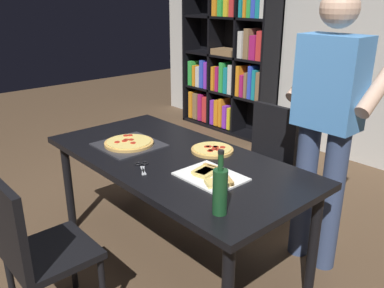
{
  "coord_description": "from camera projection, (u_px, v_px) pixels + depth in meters",
  "views": [
    {
      "loc": [
        1.83,
        -1.49,
        1.71
      ],
      "look_at": [
        0.0,
        0.15,
        0.8
      ],
      "focal_mm": 37.75,
      "sensor_mm": 36.0,
      "label": 1
    }
  ],
  "objects": [
    {
      "name": "ground_plane",
      "position": [
        176.0,
        257.0,
        2.8
      ],
      "size": [
        12.0,
        12.0,
        0.0
      ],
      "primitive_type": "plane",
      "color": "brown"
    },
    {
      "name": "back_wall",
      "position": [
        379.0,
        29.0,
        3.94
      ],
      "size": [
        6.4,
        0.1,
        2.8
      ],
      "primitive_type": "cube",
      "color": "silver",
      "rests_on": "ground_plane"
    },
    {
      "name": "dining_table",
      "position": [
        174.0,
        167.0,
        2.57
      ],
      "size": [
        1.8,
        0.88,
        0.75
      ],
      "color": "black",
      "rests_on": "ground_plane"
    },
    {
      "name": "chair_near_camera",
      "position": [
        34.0,
        246.0,
        2.05
      ],
      "size": [
        0.42,
        0.42,
        0.9
      ],
      "color": "black",
      "rests_on": "ground_plane"
    },
    {
      "name": "chair_far_side",
      "position": [
        265.0,
        155.0,
        3.2
      ],
      "size": [
        0.42,
        0.42,
        0.9
      ],
      "color": "black",
      "rests_on": "ground_plane"
    },
    {
      "name": "bookshelf",
      "position": [
        230.0,
        60.0,
        5.18
      ],
      "size": [
        1.4,
        0.35,
        1.95
      ],
      "color": "black",
      "rests_on": "ground_plane"
    },
    {
      "name": "person_serving_pizza",
      "position": [
        328.0,
        119.0,
        2.46
      ],
      "size": [
        0.55,
        0.54,
        1.75
      ],
      "color": "#38476B",
      "rests_on": "ground_plane"
    },
    {
      "name": "pepperoni_pizza_on_tray",
      "position": [
        129.0,
        144.0,
        2.73
      ],
      "size": [
        0.39,
        0.39,
        0.04
      ],
      "color": "#2D2D33",
      "rests_on": "dining_table"
    },
    {
      "name": "pizza_slices_on_towel",
      "position": [
        211.0,
        176.0,
        2.25
      ],
      "size": [
        0.36,
        0.28,
        0.03
      ],
      "color": "white",
      "rests_on": "dining_table"
    },
    {
      "name": "wine_bottle",
      "position": [
        220.0,
        190.0,
        1.84
      ],
      "size": [
        0.07,
        0.07,
        0.32
      ],
      "color": "#194723",
      "rests_on": "dining_table"
    },
    {
      "name": "kitchen_scissors",
      "position": [
        142.0,
        166.0,
        2.39
      ],
      "size": [
        0.19,
        0.14,
        0.01
      ],
      "color": "silver",
      "rests_on": "dining_table"
    },
    {
      "name": "second_pizza_plain",
      "position": [
        212.0,
        150.0,
        2.63
      ],
      "size": [
        0.28,
        0.28,
        0.03
      ],
      "color": "tan",
      "rests_on": "dining_table"
    }
  ]
}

